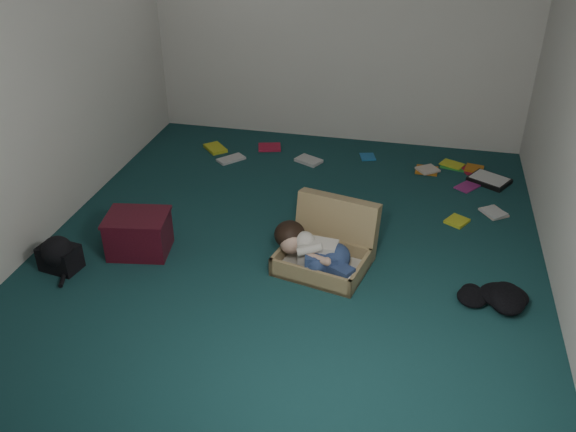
% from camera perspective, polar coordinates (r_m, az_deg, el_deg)
% --- Properties ---
extents(floor, '(4.50, 4.50, 0.00)m').
position_cam_1_polar(floor, '(5.02, 0.38, -2.59)').
color(floor, '#163E40').
rests_on(floor, ground).
extents(wall_back, '(4.50, 0.00, 4.50)m').
position_cam_1_polar(wall_back, '(6.58, 4.85, 17.78)').
color(wall_back, white).
rests_on(wall_back, ground).
extents(wall_front, '(4.50, 0.00, 4.50)m').
position_cam_1_polar(wall_front, '(2.52, -10.66, -5.12)').
color(wall_front, white).
rests_on(wall_front, ground).
extents(wall_left, '(0.00, 4.50, 4.50)m').
position_cam_1_polar(wall_left, '(5.23, -22.05, 12.34)').
color(wall_left, white).
rests_on(wall_left, ground).
extents(suitcase, '(0.79, 0.77, 0.49)m').
position_cam_1_polar(suitcase, '(4.74, 3.76, -2.81)').
color(suitcase, '#A28959').
rests_on(suitcase, floor).
extents(person, '(0.68, 0.46, 0.30)m').
position_cam_1_polar(person, '(4.60, 2.47, -3.27)').
color(person, silver).
rests_on(person, suitcase).
extents(maroon_bin, '(0.54, 0.45, 0.33)m').
position_cam_1_polar(maroon_bin, '(4.98, -13.79, -1.62)').
color(maroon_bin, '#450E1A').
rests_on(maroon_bin, floor).
extents(backpack, '(0.40, 0.34, 0.22)m').
position_cam_1_polar(backpack, '(4.99, -20.58, -3.58)').
color(backpack, black).
rests_on(backpack, floor).
extents(clothing_pile, '(0.43, 0.36, 0.13)m').
position_cam_1_polar(clothing_pile, '(4.64, 18.54, -6.60)').
color(clothing_pile, black).
rests_on(clothing_pile, floor).
extents(paper_tray, '(0.45, 0.41, 0.05)m').
position_cam_1_polar(paper_tray, '(6.27, 18.31, 3.22)').
color(paper_tray, black).
rests_on(paper_tray, floor).
extents(book_scatter, '(3.08, 1.42, 0.02)m').
position_cam_1_polar(book_scatter, '(6.22, 7.98, 4.20)').
color(book_scatter, yellow).
rests_on(book_scatter, floor).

